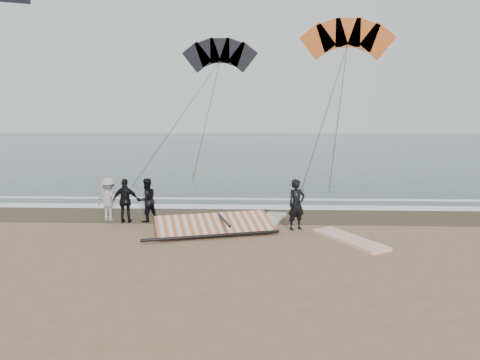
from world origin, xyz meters
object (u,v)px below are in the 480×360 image
(man_main, at_px, (296,205))
(board_white, at_px, (350,239))
(board_cream, at_px, (270,221))
(sail_rig, at_px, (213,226))

(man_main, distance_m, board_white, 2.19)
(board_cream, relative_size, sail_rig, 0.62)
(sail_rig, bearing_deg, board_cream, 32.55)
(board_cream, bearing_deg, board_white, -27.42)
(board_white, bearing_deg, board_cream, 107.28)
(sail_rig, bearing_deg, board_white, -12.79)
(man_main, bearing_deg, sail_rig, 159.39)
(board_cream, bearing_deg, man_main, -29.66)
(board_white, bearing_deg, sail_rig, 137.00)
(man_main, xyz_separation_m, board_white, (1.53, -1.34, -0.80))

